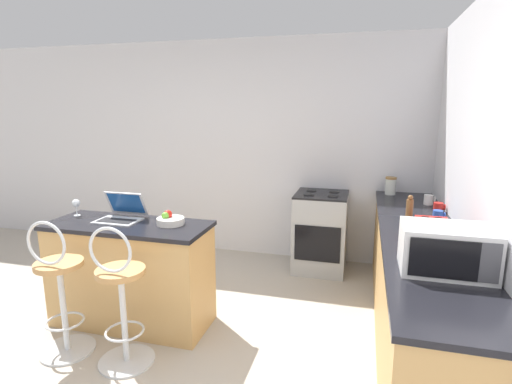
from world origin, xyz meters
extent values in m
plane|color=#ADA393|center=(0.00, 0.00, 0.00)|extent=(20.00, 20.00, 0.00)
cube|color=silver|center=(0.00, 2.57, 1.30)|extent=(12.00, 0.06, 2.60)
cube|color=tan|center=(-0.31, 0.65, 0.42)|extent=(1.32, 0.52, 0.85)
cube|color=black|center=(-0.31, 0.65, 0.86)|extent=(1.35, 0.55, 0.03)
cube|color=tan|center=(1.98, 1.02, 0.42)|extent=(0.58, 3.04, 0.85)
cube|color=black|center=(1.98, 1.02, 0.86)|extent=(0.61, 3.07, 0.03)
cylinder|color=silver|center=(-0.57, 0.14, 0.01)|extent=(0.40, 0.40, 0.02)
cylinder|color=silver|center=(-0.57, 0.14, 0.35)|extent=(0.04, 0.04, 0.68)
torus|color=silver|center=(-0.57, 0.14, 0.24)|extent=(0.28, 0.28, 0.02)
cylinder|color=#B7844C|center=(-0.57, 0.14, 0.70)|extent=(0.34, 0.34, 0.04)
torus|color=silver|center=(-0.57, 0.05, 0.89)|extent=(0.32, 0.02, 0.32)
cylinder|color=silver|center=(-0.06, 0.14, 0.01)|extent=(0.40, 0.40, 0.02)
cylinder|color=silver|center=(-0.06, 0.14, 0.35)|extent=(0.04, 0.04, 0.68)
torus|color=silver|center=(-0.06, 0.14, 0.24)|extent=(0.28, 0.28, 0.02)
cylinder|color=#B7844C|center=(-0.06, 0.14, 0.70)|extent=(0.34, 0.34, 0.04)
torus|color=silver|center=(-0.06, 0.05, 0.89)|extent=(0.32, 0.02, 0.32)
cube|color=#B7BABF|center=(-0.43, 0.68, 0.89)|extent=(0.36, 0.25, 0.01)
cube|color=black|center=(-0.43, 0.66, 0.89)|extent=(0.30, 0.13, 0.00)
cube|color=#B7BABF|center=(-0.43, 0.82, 1.00)|extent=(0.36, 0.11, 0.21)
cube|color=#19478C|center=(-0.43, 0.81, 1.01)|extent=(0.31, 0.09, 0.18)
cube|color=white|center=(2.01, 0.27, 1.02)|extent=(0.50, 0.33, 0.27)
cube|color=black|center=(1.97, 0.09, 1.02)|extent=(0.35, 0.01, 0.22)
cube|color=#4C4C51|center=(2.19, 0.09, 1.02)|extent=(0.10, 0.01, 0.22)
cube|color=red|center=(2.01, 0.75, 0.97)|extent=(0.21, 0.28, 0.17)
cube|color=black|center=(1.97, 0.75, 1.05)|extent=(0.05, 0.20, 0.00)
cube|color=black|center=(2.05, 0.75, 1.05)|extent=(0.05, 0.20, 0.00)
cube|color=black|center=(1.89, 0.75, 1.00)|extent=(0.02, 0.02, 0.02)
cube|color=#9EA3A8|center=(1.10, 2.23, 0.43)|extent=(0.57, 0.58, 0.86)
cube|color=black|center=(1.10, 1.93, 0.40)|extent=(0.48, 0.01, 0.39)
cube|color=black|center=(1.10, 2.23, 0.87)|extent=(0.57, 0.58, 0.02)
cylinder|color=black|center=(0.97, 2.11, 0.89)|extent=(0.11, 0.11, 0.01)
cylinder|color=black|center=(1.23, 2.11, 0.89)|extent=(0.11, 0.11, 0.01)
cylinder|color=black|center=(0.97, 2.34, 0.89)|extent=(0.11, 0.11, 0.01)
cylinder|color=black|center=(1.23, 2.34, 0.89)|extent=(0.11, 0.11, 0.01)
cylinder|color=white|center=(2.15, 1.99, 0.93)|extent=(0.09, 0.09, 0.10)
torus|color=white|center=(2.21, 1.99, 0.93)|extent=(0.01, 0.06, 0.06)
cylinder|color=silver|center=(0.04, 0.71, 0.91)|extent=(0.22, 0.22, 0.05)
sphere|color=red|center=(0.01, 0.74, 0.96)|extent=(0.07, 0.07, 0.07)
sphere|color=orange|center=(0.00, 0.73, 0.95)|extent=(0.06, 0.06, 0.06)
sphere|color=#66B233|center=(0.00, 0.70, 0.95)|extent=(0.06, 0.06, 0.06)
cylinder|color=red|center=(2.20, 1.71, 0.92)|extent=(0.08, 0.08, 0.09)
torus|color=red|center=(2.25, 1.71, 0.93)|extent=(0.01, 0.06, 0.06)
cylinder|color=brown|center=(1.88, 1.02, 1.01)|extent=(0.05, 0.05, 0.25)
sphere|color=brown|center=(1.88, 1.02, 1.15)|extent=(0.04, 0.04, 0.04)
cylinder|color=#2D51AD|center=(2.14, 1.34, 0.93)|extent=(0.08, 0.08, 0.10)
torus|color=#2D51AD|center=(2.19, 1.34, 0.94)|extent=(0.01, 0.07, 0.07)
cylinder|color=silver|center=(-0.88, 0.74, 0.88)|extent=(0.06, 0.06, 0.00)
cylinder|color=silver|center=(-0.88, 0.74, 0.93)|extent=(0.01, 0.01, 0.08)
sphere|color=silver|center=(-0.88, 0.74, 0.99)|extent=(0.07, 0.07, 0.07)
cylinder|color=silver|center=(1.82, 2.38, 0.97)|extent=(0.11, 0.11, 0.17)
cylinder|color=olive|center=(1.82, 2.38, 1.06)|extent=(0.12, 0.12, 0.02)
camera|label=1|loc=(1.52, -2.11, 1.81)|focal=28.00mm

